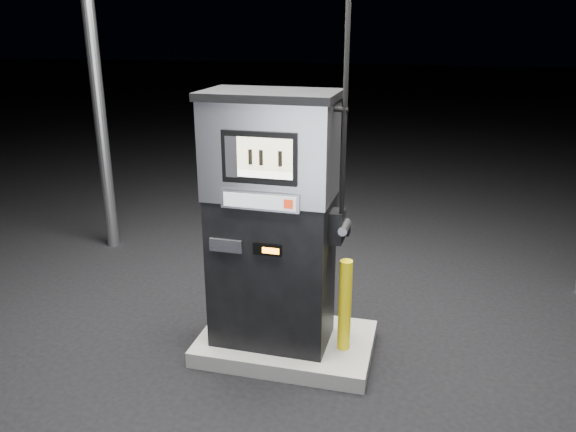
# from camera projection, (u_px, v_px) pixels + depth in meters

# --- Properties ---
(ground) EXTENTS (80.00, 80.00, 0.00)m
(ground) POSITION_uv_depth(u_px,v_px,m) (286.00, 350.00, 5.31)
(ground) COLOR black
(ground) RESTS_ON ground
(pump_island) EXTENTS (1.60, 1.00, 0.15)m
(pump_island) POSITION_uv_depth(u_px,v_px,m) (286.00, 343.00, 5.28)
(pump_island) COLOR slate
(pump_island) RESTS_ON ground
(fuel_dispenser) EXTENTS (1.24, 0.69, 4.70)m
(fuel_dispenser) POSITION_uv_depth(u_px,v_px,m) (272.00, 220.00, 4.87)
(fuel_dispenser) COLOR black
(fuel_dispenser) RESTS_ON pump_island
(bollard_left) EXTENTS (0.12, 0.12, 0.82)m
(bollard_left) POSITION_uv_depth(u_px,v_px,m) (234.00, 284.00, 5.38)
(bollard_left) COLOR yellow
(bollard_left) RESTS_ON pump_island
(bollard_right) EXTENTS (0.14, 0.14, 0.85)m
(bollard_right) POSITION_uv_depth(u_px,v_px,m) (345.00, 305.00, 4.94)
(bollard_right) COLOR yellow
(bollard_right) RESTS_ON pump_island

